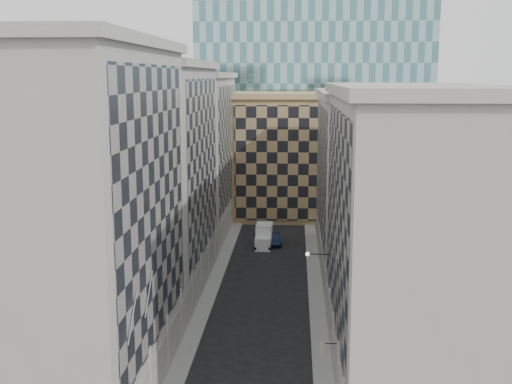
% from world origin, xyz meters
% --- Properties ---
extents(sidewalk_west, '(1.50, 100.00, 0.15)m').
position_xyz_m(sidewalk_west, '(-5.25, 30.00, 0.07)').
color(sidewalk_west, gray).
rests_on(sidewalk_west, ground).
extents(sidewalk_east, '(1.50, 100.00, 0.15)m').
position_xyz_m(sidewalk_east, '(5.25, 30.00, 0.07)').
color(sidewalk_east, gray).
rests_on(sidewalk_east, ground).
extents(bldg_left_a, '(10.80, 22.80, 23.70)m').
position_xyz_m(bldg_left_a, '(-10.88, 11.00, 11.82)').
color(bldg_left_a, '#A69F95').
rests_on(bldg_left_a, ground).
extents(bldg_left_b, '(10.80, 22.80, 22.70)m').
position_xyz_m(bldg_left_b, '(-10.88, 33.00, 11.32)').
color(bldg_left_b, '#9A978F').
rests_on(bldg_left_b, ground).
extents(bldg_left_c, '(10.80, 22.80, 21.70)m').
position_xyz_m(bldg_left_c, '(-10.88, 55.00, 10.83)').
color(bldg_left_c, '#A69F95').
rests_on(bldg_left_c, ground).
extents(bldg_right_a, '(10.80, 26.80, 20.70)m').
position_xyz_m(bldg_right_a, '(10.88, 15.00, 10.32)').
color(bldg_right_a, '#A7A299').
rests_on(bldg_right_a, ground).
extents(bldg_right_b, '(10.80, 28.80, 19.70)m').
position_xyz_m(bldg_right_b, '(10.89, 42.00, 9.85)').
color(bldg_right_b, '#A7A299').
rests_on(bldg_right_b, ground).
extents(tan_block, '(16.80, 14.80, 18.80)m').
position_xyz_m(tan_block, '(2.00, 67.90, 9.44)').
color(tan_block, tan).
rests_on(tan_block, ground).
extents(church_tower, '(7.20, 7.20, 51.50)m').
position_xyz_m(church_tower, '(0.00, 82.00, 26.95)').
color(church_tower, '#2B2622').
rests_on(church_tower, ground).
extents(flagpoles_left, '(0.10, 6.33, 2.33)m').
position_xyz_m(flagpoles_left, '(-5.90, 6.00, 8.00)').
color(flagpoles_left, gray).
rests_on(flagpoles_left, ground).
extents(bracket_lamp, '(1.98, 0.36, 0.36)m').
position_xyz_m(bracket_lamp, '(4.38, 24.00, 6.20)').
color(bracket_lamp, black).
rests_on(bracket_lamp, ground).
extents(box_truck, '(2.14, 5.04, 2.74)m').
position_xyz_m(box_truck, '(-0.79, 49.20, 1.19)').
color(box_truck, white).
rests_on(box_truck, ground).
extents(dark_car, '(1.90, 4.39, 1.41)m').
position_xyz_m(dark_car, '(0.48, 50.15, 0.70)').
color(dark_car, '#0E1733').
rests_on(dark_car, ground).
extents(shop_sign, '(1.21, 0.79, 0.87)m').
position_xyz_m(shop_sign, '(4.95, 9.83, 3.83)').
color(shop_sign, black).
rests_on(shop_sign, ground).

